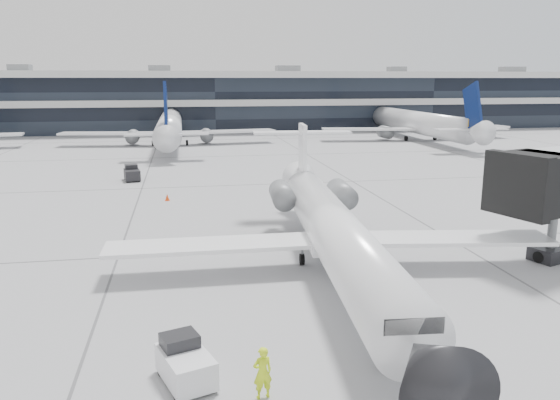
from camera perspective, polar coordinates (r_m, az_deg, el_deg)
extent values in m
plane|color=gray|center=(32.38, 1.36, -5.00)|extent=(220.00, 220.00, 0.00)
cube|color=black|center=(112.52, -7.13, 10.00)|extent=(170.00, 22.00, 10.00)
cylinder|color=white|center=(27.30, 5.89, -3.59)|extent=(4.47, 23.15, 2.59)
cone|color=black|center=(15.80, 15.40, -16.45)|extent=(2.80, 2.89, 2.59)
cone|color=white|center=(39.76, 2.23, 2.00)|extent=(2.70, 3.26, 2.46)
cube|color=white|center=(27.91, -7.23, -4.70)|extent=(10.58, 2.62, 0.21)
cube|color=white|center=(30.17, 17.21, -3.85)|extent=(10.80, 4.06, 0.21)
cylinder|color=slate|center=(34.48, 0.22, 0.54)|extent=(1.70, 3.37, 1.44)
cylinder|color=slate|center=(35.06, 6.47, 0.66)|extent=(1.70, 3.37, 1.44)
cube|color=white|center=(38.88, 2.37, 4.76)|extent=(0.47, 2.51, 4.31)
cube|color=white|center=(39.08, 2.31, 7.06)|extent=(7.01, 2.09, 0.15)
cylinder|color=black|center=(19.82, 11.12, -16.30)|extent=(0.22, 0.55, 0.54)
cylinder|color=black|center=(29.43, 2.31, -6.20)|extent=(0.28, 0.63, 0.61)
cylinder|color=black|center=(29.95, 7.80, -5.98)|extent=(0.28, 0.63, 0.61)
cube|color=black|center=(31.13, 25.17, 1.66)|extent=(3.78, 4.18, 3.01)
cylinder|color=slate|center=(33.25, 26.53, -3.18)|extent=(0.47, 0.47, 3.01)
cube|color=black|center=(33.55, 26.34, -5.04)|extent=(2.33, 2.06, 0.75)
imported|color=#D8FF1A|center=(17.72, -1.84, -17.58)|extent=(0.70, 0.54, 1.72)
cube|color=white|center=(18.86, -9.81, -16.75)|extent=(2.06, 2.65, 0.95)
cube|color=black|center=(19.00, -10.44, -14.37)|extent=(1.41, 1.28, 0.53)
cylinder|color=black|center=(19.58, -12.31, -16.85)|extent=(0.33, 0.50, 0.47)
cylinder|color=black|center=(19.89, -8.98, -16.21)|extent=(0.33, 0.50, 0.47)
cylinder|color=black|center=(18.18, -10.65, -19.26)|extent=(0.33, 0.50, 0.47)
cylinder|color=black|center=(18.51, -7.06, -18.50)|extent=(0.33, 0.50, 0.47)
cone|color=#E83E0C|center=(45.66, -11.70, 0.29)|extent=(0.36, 0.36, 0.57)
cube|color=#E83E0C|center=(45.71, -11.69, -0.04)|extent=(0.49, 0.49, 0.03)
cube|color=black|center=(55.50, -15.20, 2.58)|extent=(1.80, 2.59, 0.97)
cube|color=black|center=(55.93, -15.29, 3.32)|extent=(1.34, 1.17, 0.54)
cylinder|color=black|center=(56.37, -15.86, 2.32)|extent=(0.28, 0.50, 0.48)
cylinder|color=black|center=(56.47, -14.66, 2.41)|extent=(0.28, 0.50, 0.48)
cylinder|color=black|center=(54.67, -15.71, 2.02)|extent=(0.28, 0.50, 0.48)
cylinder|color=black|center=(54.77, -14.47, 2.11)|extent=(0.28, 0.50, 0.48)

